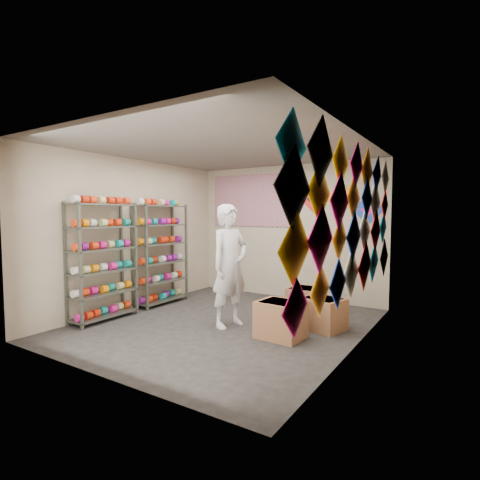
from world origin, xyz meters
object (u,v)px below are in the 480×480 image
Objects in this scene: shelf_rack_back at (161,254)px; carton_b at (323,314)px; carton_c at (304,301)px; shopkeeper at (230,266)px; carton_a at (281,320)px; shelf_rack_front at (103,262)px.

shelf_rack_back is 3.26m from carton_b.
carton_c is at bearing 148.64° from carton_b.
shelf_rack_back is 3.29× the size of carton_b.
shopkeeper is 3.06× the size of carton_a.
shopkeeper is at bearing 178.61° from carton_a.
carton_a is 1.30m from carton_c.
shelf_rack_back is 3.12× the size of carton_a.
carton_b is at bearing 24.02° from shelf_rack_front.
shelf_rack_front is at bearing -161.80° from carton_a.
carton_c is at bearing 15.43° from shelf_rack_back.
carton_b is at bearing -49.56° from carton_c.
carton_a is at bearing -81.68° from shopkeeper.
shelf_rack_back reaches higher than carton_b.
carton_b is at bearing 2.07° from shelf_rack_back.
shelf_rack_front is 1.02× the size of shopkeeper.
shelf_rack_back is 1.97m from shopkeeper.
carton_a is at bearing -102.26° from carton_b.
carton_c is (-0.19, 1.28, -0.02)m from carton_a.
shelf_rack_front is 1.00× the size of shelf_rack_back.
carton_b is (3.17, 1.41, -0.71)m from shelf_rack_front.
carton_b is 1.08× the size of carton_c.
shelf_rack_back is (0.00, 1.30, 0.00)m from shelf_rack_front.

